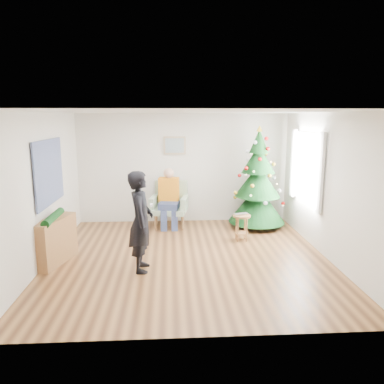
{
  "coord_description": "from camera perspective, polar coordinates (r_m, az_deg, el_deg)",
  "views": [
    {
      "loc": [
        -0.32,
        -6.41,
        2.52
      ],
      "look_at": [
        0.1,
        0.6,
        1.1
      ],
      "focal_mm": 35.0,
      "sensor_mm": 36.0,
      "label": 1
    }
  ],
  "objects": [
    {
      "name": "garland",
      "position": [
        6.86,
        -20.4,
        -3.66
      ],
      "size": [
        0.14,
        0.9,
        0.14
      ],
      "primitive_type": "cylinder",
      "rotation": [
        1.57,
        0.0,
        0.0
      ],
      "color": "black",
      "rests_on": "console"
    },
    {
      "name": "wall_right",
      "position": [
        7.11,
        20.0,
        0.86
      ],
      "size": [
        0.0,
        5.0,
        5.0
      ],
      "primitive_type": "plane",
      "rotation": [
        1.57,
        0.0,
        -1.57
      ],
      "color": "silver",
      "rests_on": "floor"
    },
    {
      "name": "framed_picture",
      "position": [
        8.9,
        -2.67,
        7.1
      ],
      "size": [
        0.52,
        0.05,
        0.42
      ],
      "color": "tan",
      "rests_on": "wall_back"
    },
    {
      "name": "curtains",
      "position": [
        7.97,
        16.89,
        3.59
      ],
      "size": [
        0.05,
        1.75,
        1.5
      ],
      "color": "white",
      "rests_on": "wall_right"
    },
    {
      "name": "wall_back",
      "position": [
        9.0,
        -1.37,
        3.63
      ],
      "size": [
        5.0,
        0.0,
        5.0
      ],
      "primitive_type": "plane",
      "rotation": [
        1.57,
        0.0,
        0.0
      ],
      "color": "silver",
      "rests_on": "floor"
    },
    {
      "name": "armchair",
      "position": [
        8.74,
        -3.43,
        -2.72
      ],
      "size": [
        0.92,
        0.87,
        1.04
      ],
      "rotation": [
        0.0,
        0.0,
        -0.18
      ],
      "color": "#8EA988",
      "rests_on": "floor"
    },
    {
      "name": "floor",
      "position": [
        6.89,
        -0.54,
        -10.01
      ],
      "size": [
        5.0,
        5.0,
        0.0
      ],
      "primitive_type": "plane",
      "color": "brown",
      "rests_on": "ground"
    },
    {
      "name": "tapestry",
      "position": [
        7.11,
        -20.94,
        2.83
      ],
      "size": [
        0.03,
        1.5,
        1.15
      ],
      "primitive_type": "cube",
      "color": "black",
      "rests_on": "wall_left"
    },
    {
      "name": "wall_left",
      "position": [
        6.88,
        -21.84,
        0.39
      ],
      "size": [
        0.0,
        5.0,
        5.0
      ],
      "primitive_type": "plane",
      "rotation": [
        1.57,
        0.0,
        1.57
      ],
      "color": "silver",
      "rests_on": "floor"
    },
    {
      "name": "window_panel",
      "position": [
        7.98,
        17.09,
        3.59
      ],
      "size": [
        0.04,
        1.3,
        1.4
      ],
      "primitive_type": "cube",
      "color": "white",
      "rests_on": "wall_right"
    },
    {
      "name": "standing_man",
      "position": [
        6.18,
        -7.8,
        -4.48
      ],
      "size": [
        0.41,
        0.62,
        1.67
      ],
      "primitive_type": "imported",
      "rotation": [
        0.0,
        0.0,
        1.58
      ],
      "color": "black",
      "rests_on": "floor"
    },
    {
      "name": "laptop",
      "position": [
        7.72,
        7.6,
        -3.41
      ],
      "size": [
        0.34,
        0.27,
        0.02
      ],
      "primitive_type": "imported",
      "rotation": [
        0.0,
        0.0,
        0.29
      ],
      "color": "silver",
      "rests_on": "stool"
    },
    {
      "name": "christmas_tree",
      "position": [
        8.67,
        9.97,
        1.49
      ],
      "size": [
        1.29,
        1.29,
        2.33
      ],
      "rotation": [
        0.0,
        0.0,
        0.02
      ],
      "color": "#3F2816",
      "rests_on": "floor"
    },
    {
      "name": "game_controller",
      "position": [
        6.07,
        -6.21,
        -2.01
      ],
      "size": [
        0.04,
        0.13,
        0.04
      ],
      "primitive_type": "cube",
      "rotation": [
        0.0,
        0.0,
        0.01
      ],
      "color": "white",
      "rests_on": "standing_man"
    },
    {
      "name": "seated_person",
      "position": [
        8.61,
        -3.53,
        -0.77
      ],
      "size": [
        0.51,
        0.7,
        1.36
      ],
      "rotation": [
        0.0,
        0.0,
        -0.18
      ],
      "color": "navy",
      "rests_on": "armchair"
    },
    {
      "name": "wall_front",
      "position": [
        4.11,
        1.22,
        -5.83
      ],
      "size": [
        5.0,
        0.0,
        5.0
      ],
      "primitive_type": "plane",
      "rotation": [
        -1.57,
        0.0,
        0.0
      ],
      "color": "silver",
      "rests_on": "floor"
    },
    {
      "name": "ceiling",
      "position": [
        6.42,
        -0.58,
        12.15
      ],
      "size": [
        5.0,
        5.0,
        0.0
      ],
      "primitive_type": "plane",
      "rotation": [
        3.14,
        0.0,
        0.0
      ],
      "color": "white",
      "rests_on": "wall_back"
    },
    {
      "name": "console",
      "position": [
        6.97,
        -20.16,
        -6.99
      ],
      "size": [
        0.55,
        1.04,
        0.8
      ],
      "primitive_type": "cube",
      "rotation": [
        0.0,
        0.0,
        -0.26
      ],
      "color": "brown",
      "rests_on": "floor"
    },
    {
      "name": "stool",
      "position": [
        7.8,
        7.54,
        -5.38
      ],
      "size": [
        0.36,
        0.36,
        0.54
      ],
      "rotation": [
        0.0,
        0.0,
        -0.06
      ],
      "color": "brown",
      "rests_on": "floor"
    }
  ]
}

